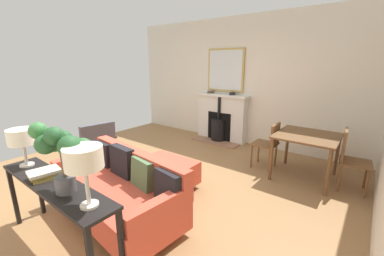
% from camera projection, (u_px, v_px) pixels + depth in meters
% --- Properties ---
extents(ground_plane, '(5.30, 5.66, 0.01)m').
position_uv_depth(ground_plane, '(155.00, 180.00, 3.82)').
color(ground_plane, olive).
extents(wall_left, '(0.12, 5.66, 2.78)m').
position_uv_depth(wall_left, '(237.00, 82.00, 5.49)').
color(wall_left, silver).
rests_on(wall_left, ground).
extents(fireplace, '(0.58, 1.29, 1.10)m').
position_uv_depth(fireplace, '(221.00, 120.00, 5.71)').
color(fireplace, '#93664C').
rests_on(fireplace, ground).
extents(mirror_over_mantel, '(0.04, 0.92, 0.96)m').
position_uv_depth(mirror_over_mantel, '(225.00, 70.00, 5.51)').
color(mirror_over_mantel, tan).
extents(mantel_bowl_near, '(0.15, 0.15, 0.04)m').
position_uv_depth(mantel_bowl_near, '(211.00, 92.00, 5.77)').
color(mantel_bowl_near, '#47382D').
rests_on(mantel_bowl_near, fireplace).
extents(mantel_bowl_far, '(0.14, 0.14, 0.06)m').
position_uv_depth(mantel_bowl_far, '(232.00, 94.00, 5.43)').
color(mantel_bowl_far, black).
rests_on(mantel_bowl_far, fireplace).
extents(sofa, '(0.97, 1.85, 0.79)m').
position_uv_depth(sofa, '(120.00, 190.00, 2.86)').
color(sofa, '#B2B2B7').
rests_on(sofa, ground).
extents(ottoman, '(0.68, 0.82, 0.42)m').
position_uv_depth(ottoman, '(165.00, 173.00, 3.51)').
color(ottoman, '#B2B2B7').
rests_on(ottoman, ground).
extents(armchair_accent, '(0.76, 0.67, 0.80)m').
position_uv_depth(armchair_accent, '(95.00, 140.00, 4.33)').
color(armchair_accent, brown).
rests_on(armchair_accent, ground).
extents(console_table, '(0.32, 1.66, 0.73)m').
position_uv_depth(console_table, '(55.00, 192.00, 2.26)').
color(console_table, black).
rests_on(console_table, ground).
extents(table_lamp_near_end, '(0.27, 0.27, 0.41)m').
position_uv_depth(table_lamp_near_end, '(22.00, 138.00, 2.52)').
color(table_lamp_near_end, beige).
rests_on(table_lamp_near_end, console_table).
extents(table_lamp_far_end, '(0.28, 0.28, 0.49)m').
position_uv_depth(table_lamp_far_end, '(84.00, 160.00, 1.77)').
color(table_lamp_far_end, beige).
rests_on(table_lamp_far_end, console_table).
extents(potted_plant, '(0.38, 0.47, 0.62)m').
position_uv_depth(potted_plant, '(62.00, 148.00, 1.95)').
color(potted_plant, '#4C4C51').
rests_on(potted_plant, console_table).
extents(book_stack, '(0.31, 0.24, 0.08)m').
position_uv_depth(book_stack, '(45.00, 174.00, 2.31)').
color(book_stack, olive).
rests_on(book_stack, console_table).
extents(dining_table, '(0.91, 0.89, 0.72)m').
position_uv_depth(dining_table, '(307.00, 141.00, 3.77)').
color(dining_table, brown).
rests_on(dining_table, ground).
extents(dining_chair_near_fireplace, '(0.40, 0.40, 0.82)m').
position_uv_depth(dining_chair_near_fireplace, '(269.00, 142.00, 4.15)').
color(dining_chair_near_fireplace, brown).
rests_on(dining_chair_near_fireplace, ground).
extents(dining_chair_by_back_wall, '(0.43, 0.43, 0.89)m').
position_uv_depth(dining_chair_by_back_wall, '(349.00, 156.00, 3.45)').
color(dining_chair_by_back_wall, brown).
rests_on(dining_chair_by_back_wall, ground).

